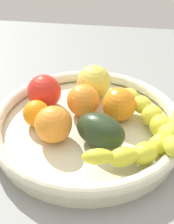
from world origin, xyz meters
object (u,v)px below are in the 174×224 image
(fruit_bowl, at_px, (87,124))
(orange_mid_right, at_px, (36,113))
(tomato_red, at_px, (44,92))
(avocado_dark, at_px, (100,131))
(orange_rear, at_px, (119,104))
(banana_draped_right, at_px, (150,143))
(orange_mid_left, at_px, (53,124))
(orange_front, at_px, (83,100))
(banana_draped_left, at_px, (154,119))
(apple_yellow, at_px, (93,82))

(fruit_bowl, xyz_separation_m, orange_mid_right, (-0.01, 0.09, 0.02))
(tomato_red, bearing_deg, avocado_dark, -128.63)
(fruit_bowl, distance_m, avocado_dark, 0.06)
(avocado_dark, bearing_deg, orange_rear, -18.60)
(orange_rear, height_order, tomato_red, tomato_red)
(banana_draped_right, height_order, orange_mid_left, orange_mid_left)
(orange_mid_right, xyz_separation_m, tomato_red, (0.06, 0.00, 0.01))
(orange_mid_right, bearing_deg, tomato_red, 0.74)
(orange_front, distance_m, orange_mid_right, 0.09)
(banana_draped_left, distance_m, apple_yellow, 0.16)
(fruit_bowl, relative_size, banana_draped_left, 2.00)
(orange_rear, height_order, avocado_dark, orange_rear)
(avocado_dark, xyz_separation_m, apple_yellow, (0.15, 0.03, 0.01))
(orange_rear, bearing_deg, apple_yellow, 40.05)
(fruit_bowl, relative_size, orange_rear, 5.62)
(banana_draped_left, height_order, apple_yellow, apple_yellow)
(orange_front, distance_m, orange_rear, 0.07)
(banana_draped_right, bearing_deg, orange_rear, 29.95)
(orange_mid_right, distance_m, avocado_dark, 0.13)
(fruit_bowl, bearing_deg, banana_draped_left, -91.40)
(orange_front, distance_m, tomato_red, 0.08)
(banana_draped_right, bearing_deg, orange_mid_right, 75.09)
(orange_mid_right, bearing_deg, orange_mid_left, -131.35)
(banana_draped_right, xyz_separation_m, avocado_dark, (0.02, 0.08, 0.00))
(tomato_red, distance_m, apple_yellow, 0.11)
(fruit_bowl, xyz_separation_m, orange_front, (0.03, 0.01, 0.03))
(banana_draped_left, xyz_separation_m, orange_rear, (0.03, 0.06, 0.00))
(orange_rear, bearing_deg, banana_draped_right, -150.05)
(tomato_red, bearing_deg, orange_mid_right, -179.26)
(orange_mid_right, bearing_deg, avocado_dark, -106.84)
(banana_draped_left, bearing_deg, orange_rear, 62.98)
(orange_mid_left, bearing_deg, avocado_dark, -90.49)
(orange_mid_right, xyz_separation_m, apple_yellow, (0.11, -0.09, 0.01))
(banana_draped_right, distance_m, avocado_dark, 0.08)
(orange_mid_right, height_order, orange_rear, orange_rear)
(banana_draped_right, bearing_deg, banana_draped_left, -7.80)
(orange_rear, xyz_separation_m, tomato_red, (0.02, 0.15, 0.00))
(orange_front, xyz_separation_m, tomato_red, (0.02, 0.08, 0.00))
(orange_rear, bearing_deg, orange_front, 86.37)
(tomato_red, bearing_deg, orange_front, -100.87)
(fruit_bowl, xyz_separation_m, banana_draped_right, (-0.07, -0.11, 0.03))
(orange_mid_left, relative_size, orange_rear, 1.01)
(banana_draped_left, relative_size, tomato_red, 2.63)
(banana_draped_right, distance_m, tomato_red, 0.24)
(orange_front, xyz_separation_m, orange_mid_right, (-0.05, 0.08, -0.01))
(banana_draped_left, bearing_deg, avocado_dark, 116.98)
(banana_draped_left, distance_m, avocado_dark, 0.10)
(orange_mid_left, height_order, apple_yellow, apple_yellow)
(orange_mid_right, bearing_deg, orange_rear, -74.42)
(banana_draped_left, height_order, tomato_red, tomato_red)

